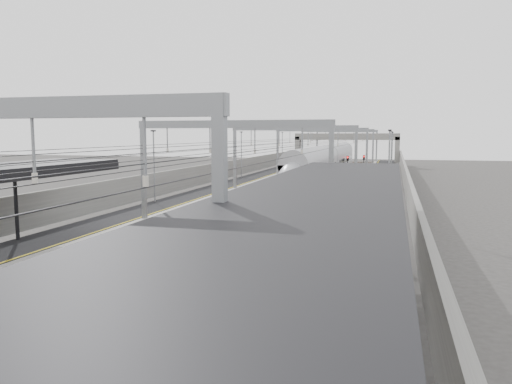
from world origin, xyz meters
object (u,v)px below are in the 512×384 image
Objects in this scene: signal_green at (294,162)px; bench at (361,293)px; overbridge at (346,141)px; train at (325,171)px.

bench is at bearing -76.78° from signal_green.
overbridge reaches higher than signal_green.
train is 15.26m from signal_green.
signal_green is (-14.26, 60.72, 0.84)m from bench.
overbridge is 32.07m from signal_green.
train is (1.50, -45.21, -3.21)m from overbridge.
bench is at bearing -84.39° from overbridge.
train is at bearing -63.95° from signal_green.
signal_green is at bearing 103.22° from bench.
bench is 62.38m from signal_green.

